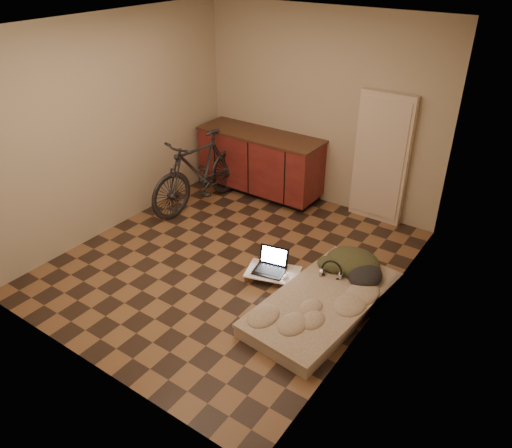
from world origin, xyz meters
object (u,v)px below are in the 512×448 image
Objects in this scene: bicycle at (200,167)px; lap_desk at (273,272)px; laptop at (271,266)px; futon at (323,303)px.

bicycle reaches higher than lap_desk.
lap_desk is 1.70× the size of laptop.
futon is (2.50, -1.06, -0.49)m from bicycle.
bicycle is at bearing 136.04° from lap_desk.
bicycle is 2.06m from lap_desk.
laptop is at bearing 172.69° from futon.
futon is at bearing -16.70° from bicycle.
laptop is (-0.75, 0.17, 0.07)m from futon.
futon reaches higher than lap_desk.
laptop reaches higher than futon.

